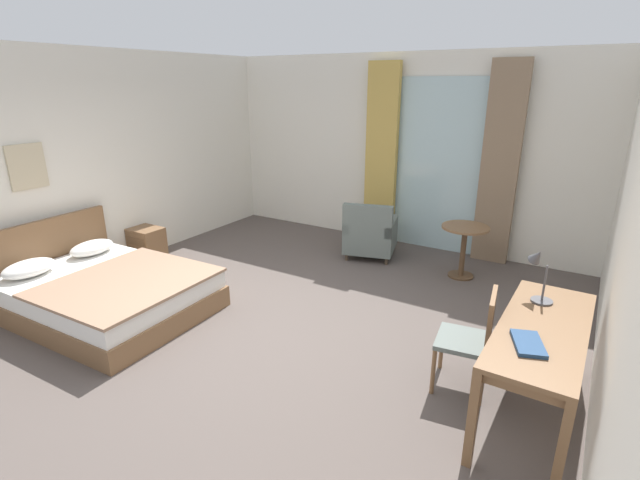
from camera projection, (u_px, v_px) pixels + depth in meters
The scene contains 16 objects.
ground at pixel (264, 336), 4.84m from camera, with size 6.53×7.55×0.10m, color #564C47.
wall_back at pixel (400, 151), 7.20m from camera, with size 6.13×0.12×2.88m, color white.
wall_left at pixel (70, 167), 5.84m from camera, with size 0.12×7.15×2.88m, color white.
wall_right at pixel (639, 256), 2.88m from camera, with size 0.12×7.15×2.88m, color white.
balcony_glass_door at pixel (438, 167), 6.87m from camera, with size 1.32×0.02×2.54m, color silver.
curtain_panel_left at pixel (381, 156), 7.19m from camera, with size 0.50×0.10×2.76m, color tan.
curtain_panel_right at pixel (500, 166), 6.32m from camera, with size 0.49×0.10×2.76m, color #897056.
bed at pixel (104, 291), 5.20m from camera, with size 2.22×1.70×0.92m.
nightstand at pixel (147, 244), 6.70m from camera, with size 0.44×0.37×0.48m.
writing_desk at pixel (542, 337), 3.41m from camera, with size 0.62×1.61×0.78m.
desk_chair at pixel (474, 336), 3.79m from camera, with size 0.47×0.49×0.89m.
desk_lamp at pixel (539, 269), 3.75m from camera, with size 0.25×0.24×0.44m.
closed_book at pixel (528, 343), 3.13m from camera, with size 0.18×0.33×0.03m, color navy.
armchair_by_window at pixel (370, 235), 6.80m from camera, with size 0.87×0.90×0.85m.
round_cafe_table at pixel (464, 240), 6.04m from camera, with size 0.60×0.60×0.70m.
framed_picture at pixel (27, 167), 5.32m from camera, with size 0.03×0.41×0.51m.
Camera 1 is at (2.71, -3.33, 2.46)m, focal length 26.08 mm.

